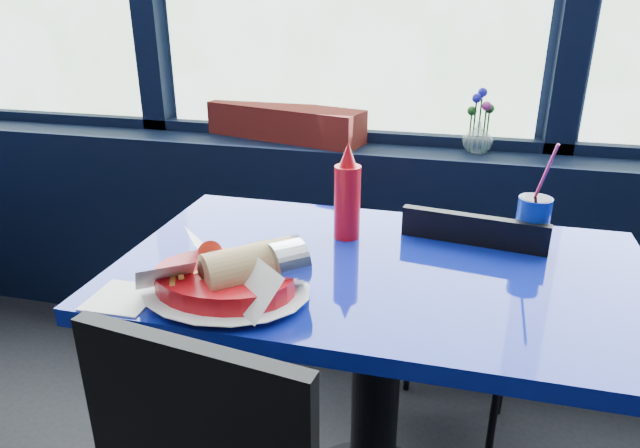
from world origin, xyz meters
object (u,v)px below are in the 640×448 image
(flower_vase, at_px, (478,133))
(ketchup_bottle, at_px, (347,196))
(near_table, at_px, (378,333))
(chair_near_back, at_px, (457,317))
(planter_box, at_px, (285,122))
(food_basket, at_px, (228,278))
(soda_cup, at_px, (533,221))

(flower_vase, distance_m, ketchup_bottle, 0.80)
(near_table, xyz_separation_m, chair_near_back, (0.18, 0.28, -0.09))
(planter_box, relative_size, ketchup_bottle, 2.54)
(food_basket, bearing_deg, planter_box, 84.29)
(chair_near_back, height_order, ketchup_bottle, ketchup_bottle)
(near_table, distance_m, planter_box, 1.08)
(food_basket, xyz_separation_m, ketchup_bottle, (0.17, 0.36, 0.07))
(flower_vase, bearing_deg, planter_box, 177.82)
(near_table, bearing_deg, flower_vase, 76.88)
(chair_near_back, distance_m, soda_cup, 0.38)
(soda_cup, bearing_deg, food_basket, -146.25)
(planter_box, bearing_deg, soda_cup, -24.74)
(flower_vase, distance_m, soda_cup, 0.70)
(food_basket, xyz_separation_m, soda_cup, (0.62, 0.41, 0.02))
(flower_vase, height_order, ketchup_bottle, flower_vase)
(food_basket, bearing_deg, ketchup_bottle, 47.10)
(food_basket, distance_m, ketchup_bottle, 0.40)
(chair_near_back, height_order, planter_box, planter_box)
(chair_near_back, xyz_separation_m, soda_cup, (0.15, -0.08, 0.34))
(flower_vase, bearing_deg, chair_near_back, -91.91)
(flower_vase, bearing_deg, ketchup_bottle, -113.26)
(chair_near_back, distance_m, flower_vase, 0.71)
(near_table, distance_m, ketchup_bottle, 0.34)
(chair_near_back, bearing_deg, ketchup_bottle, 33.46)
(flower_vase, bearing_deg, food_basket, -113.98)
(ketchup_bottle, bearing_deg, flower_vase, 66.74)
(flower_vase, relative_size, ketchup_bottle, 0.90)
(near_table, relative_size, chair_near_back, 1.45)
(ketchup_bottle, bearing_deg, planter_box, 117.96)
(flower_vase, bearing_deg, near_table, -103.12)
(near_table, height_order, chair_near_back, chair_near_back)
(ketchup_bottle, bearing_deg, food_basket, -115.43)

